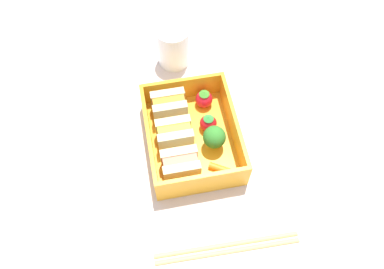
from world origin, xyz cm
name	(u,v)px	position (x,y,z in cm)	size (l,w,h in cm)	color
ground_plane	(192,146)	(0.00, 0.00, -1.00)	(120.00, 120.00, 2.00)	beige
bento_tray	(192,141)	(0.00, 0.00, 0.60)	(17.73, 13.96, 1.20)	orange
bento_rim	(192,132)	(0.00, 0.00, 3.54)	(17.73, 13.96, 4.68)	orange
sandwich_left	(181,166)	(-5.31, 2.74, 3.44)	(3.97, 5.47, 4.47)	beige
sandwich_center_left	(175,135)	(0.00, 2.74, 3.44)	(3.97, 5.47, 4.47)	beige
sandwich_center	(169,107)	(5.31, 2.74, 3.44)	(3.97, 5.47, 4.47)	beige
carrot_stick_far_left	(221,169)	(-6.23, -3.34, 1.72)	(1.04, 1.04, 3.85)	orange
broccoli_floret	(214,137)	(-1.81, -3.14, 3.91)	(3.56, 3.56, 4.57)	#84D166
strawberry_left	(208,123)	(1.62, -2.96, 2.70)	(2.76, 2.76, 3.36)	red
strawberry_far_left	(204,99)	(6.34, -3.25, 2.76)	(2.87, 2.87, 3.47)	red
chopstick_pair	(227,248)	(-17.62, -1.69, 0.35)	(2.30, 20.68, 0.70)	tan
drinking_glass	(173,46)	(17.88, -0.01, 3.80)	(5.74, 5.74, 7.60)	white
folded_napkin	(298,114)	(1.90, -18.78, 0.20)	(10.33, 9.55, 0.40)	white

